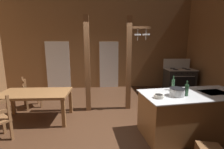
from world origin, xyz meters
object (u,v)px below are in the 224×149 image
at_px(stockpot_on_counter, 177,92).
at_px(mixing_bowl_on_counter, 159,96).
at_px(dining_table, 35,96).
at_px(bottle_short_on_counter, 187,90).
at_px(ladderback_chair_by_post, 30,93).
at_px(stove_range, 179,80).
at_px(bottle_tall_on_counter, 173,84).
at_px(kitchen_island, 192,114).

height_order(stockpot_on_counter, mixing_bowl_on_counter, stockpot_on_counter).
bearing_deg(dining_table, bottle_short_on_counter, -18.53).
bearing_deg(dining_table, stockpot_on_counter, -19.25).
xyz_separation_m(ladderback_chair_by_post, mixing_bowl_on_counter, (3.20, -2.03, 0.50)).
height_order(stove_range, bottle_tall_on_counter, stove_range).
height_order(dining_table, mixing_bowl_on_counter, mixing_bowl_on_counter).
height_order(stockpot_on_counter, bottle_tall_on_counter, bottle_tall_on_counter).
distance_m(kitchen_island, bottle_short_on_counter, 0.65).
relative_size(dining_table, bottle_short_on_counter, 5.75).
height_order(mixing_bowl_on_counter, bottle_short_on_counter, bottle_short_on_counter).
bearing_deg(bottle_tall_on_counter, stove_range, 58.47).
distance_m(kitchen_island, stove_range, 3.40).
xyz_separation_m(stove_range, bottle_tall_on_counter, (-1.72, -2.80, 0.56)).
bearing_deg(dining_table, ladderback_chair_by_post, 119.21).
bearing_deg(ladderback_chair_by_post, bottle_tall_on_counter, -22.41).
height_order(dining_table, stockpot_on_counter, stockpot_on_counter).
relative_size(stove_range, ladderback_chair_by_post, 1.39).
xyz_separation_m(stove_range, stockpot_on_counter, (-1.84, -3.21, 0.51)).
height_order(ladderback_chair_by_post, bottle_short_on_counter, bottle_short_on_counter).
bearing_deg(stockpot_on_counter, kitchen_island, 15.46).
height_order(ladderback_chair_by_post, bottle_tall_on_counter, bottle_tall_on_counter).
relative_size(kitchen_island, bottle_tall_on_counter, 7.03).
relative_size(dining_table, stockpot_on_counter, 4.78).
distance_m(kitchen_island, ladderback_chair_by_post, 4.43).
bearing_deg(bottle_tall_on_counter, kitchen_island, -42.30).
bearing_deg(stove_range, ladderback_chair_by_post, -166.90).
height_order(dining_table, bottle_short_on_counter, bottle_short_on_counter).
height_order(ladderback_chair_by_post, mixing_bowl_on_counter, mixing_bowl_on_counter).
height_order(kitchen_island, bottle_tall_on_counter, bottle_tall_on_counter).
xyz_separation_m(mixing_bowl_on_counter, bottle_tall_on_counter, (0.53, 0.49, 0.09)).
bearing_deg(dining_table, bottle_tall_on_counter, -11.91).
distance_m(stove_range, bottle_tall_on_counter, 3.34).
bearing_deg(kitchen_island, ladderback_chair_by_post, 155.72).
relative_size(dining_table, ladderback_chair_by_post, 1.83).
xyz_separation_m(stockpot_on_counter, mixing_bowl_on_counter, (-0.40, -0.09, -0.05)).
xyz_separation_m(stove_range, mixing_bowl_on_counter, (-2.25, -3.30, 0.47)).
distance_m(dining_table, stockpot_on_counter, 3.33).
height_order(stockpot_on_counter, bottle_short_on_counter, bottle_short_on_counter).
xyz_separation_m(kitchen_island, bottle_tall_on_counter, (-0.31, 0.29, 0.58)).
distance_m(dining_table, bottle_short_on_counter, 3.51).
relative_size(kitchen_island, stove_range, 1.69).
distance_m(kitchen_island, dining_table, 3.70).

